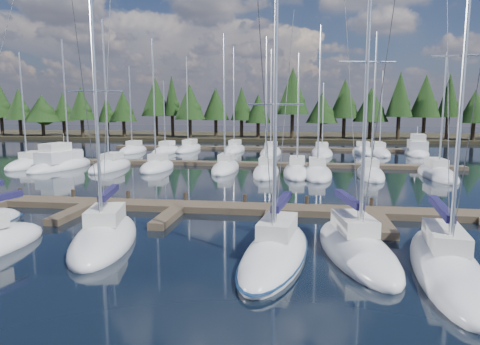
% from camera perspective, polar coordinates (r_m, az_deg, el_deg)
% --- Properties ---
extents(ground, '(260.00, 260.00, 0.00)m').
position_cam_1_polar(ground, '(39.36, -3.01, -0.93)').
color(ground, black).
rests_on(ground, ground).
extents(far_shore, '(220.00, 30.00, 0.60)m').
position_cam_1_polar(far_shore, '(98.57, 3.81, 4.86)').
color(far_shore, '#2C2618').
rests_on(far_shore, ground).
extents(main_dock, '(44.00, 6.13, 0.90)m').
position_cam_1_polar(main_dock, '(27.27, -8.21, -4.77)').
color(main_dock, brown).
rests_on(main_dock, ground).
extents(back_docks, '(50.00, 21.80, 0.40)m').
position_cam_1_polar(back_docks, '(58.50, 0.72, 2.35)').
color(back_docks, brown).
rests_on(back_docks, ground).
extents(front_sailboat_3, '(4.35, 8.11, 13.07)m').
position_cam_1_polar(front_sailboat_3, '(21.66, -17.60, -8.32)').
color(front_sailboat_3, silver).
rests_on(front_sailboat_3, ground).
extents(front_sailboat_4, '(3.67, 9.05, 11.95)m').
position_cam_1_polar(front_sailboat_4, '(18.73, 4.77, -10.64)').
color(front_sailboat_4, silver).
rests_on(front_sailboat_4, ground).
extents(front_sailboat_5, '(4.16, 8.63, 15.06)m').
position_cam_1_polar(front_sailboat_5, '(19.83, 15.21, -9.73)').
color(front_sailboat_5, silver).
rests_on(front_sailboat_5, ground).
extents(front_sailboat_6, '(3.56, 10.01, 15.02)m').
position_cam_1_polar(front_sailboat_6, '(19.01, 25.75, -11.11)').
color(front_sailboat_6, silver).
rests_on(front_sailboat_6, ground).
extents(back_sailboat_rows, '(45.60, 33.43, 16.32)m').
position_cam_1_polar(back_sailboat_rows, '(53.84, 0.47, 1.89)').
color(back_sailboat_rows, silver).
rests_on(back_sailboat_rows, ground).
extents(motor_yacht_left, '(4.35, 9.55, 4.60)m').
position_cam_1_polar(motor_yacht_left, '(50.44, -22.96, 1.06)').
color(motor_yacht_left, silver).
rests_on(motor_yacht_left, ground).
extents(motor_yacht_right, '(4.66, 9.97, 4.80)m').
position_cam_1_polar(motor_yacht_right, '(66.05, 22.53, 2.69)').
color(motor_yacht_right, silver).
rests_on(motor_yacht_right, ground).
extents(tree_line, '(186.04, 11.75, 14.10)m').
position_cam_1_polar(tree_line, '(88.59, 3.19, 9.00)').
color(tree_line, black).
rests_on(tree_line, far_shore).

